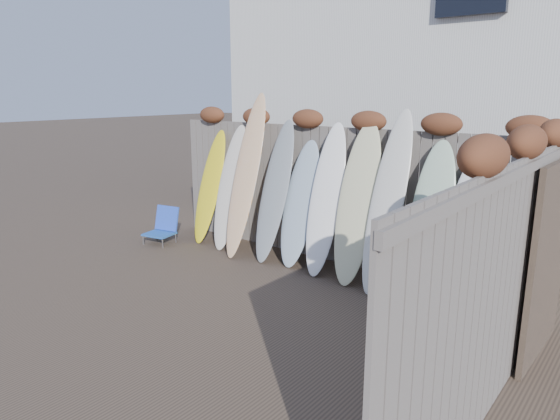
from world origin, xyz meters
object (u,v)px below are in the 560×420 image
Objects in this scene: beach_chair at (163,226)px; surfboard_0 at (210,187)px; lattice_panel at (548,261)px; wooden_crate at (458,321)px.

surfboard_0 is (0.56, 0.57, 0.66)m from beach_chair.
beach_chair is 0.32× the size of lattice_panel.
surfboard_0 is (-5.24, 0.69, -0.01)m from lattice_panel.
beach_chair is at bearing -179.65° from lattice_panel.
beach_chair is 0.31× the size of surfboard_0.
beach_chair is at bearing -131.16° from surfboard_0.
surfboard_0 reaches higher than beach_chair.
lattice_panel is at bearing 42.78° from wooden_crate.
beach_chair is 0.81× the size of wooden_crate.
beach_chair is 5.85m from lattice_panel.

